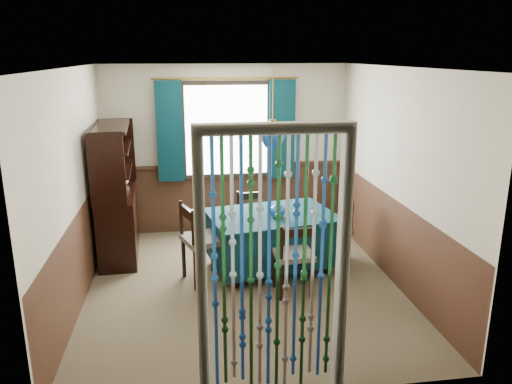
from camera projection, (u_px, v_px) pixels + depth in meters
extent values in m
plane|color=brown|center=(243.00, 285.00, 5.88)|extent=(4.00, 4.00, 0.00)
plane|color=silver|center=(242.00, 67.00, 5.21)|extent=(4.00, 4.00, 0.00)
plane|color=beige|center=(226.00, 150.00, 7.45)|extent=(3.60, 0.00, 3.60)
plane|color=beige|center=(275.00, 251.00, 3.64)|extent=(3.60, 0.00, 3.60)
plane|color=beige|center=(74.00, 189.00, 5.29)|extent=(0.00, 4.00, 4.00)
plane|color=beige|center=(396.00, 177.00, 5.80)|extent=(0.00, 4.00, 4.00)
plane|color=#422719|center=(227.00, 198.00, 7.64)|extent=(3.60, 0.00, 3.60)
plane|color=#422719|center=(274.00, 340.00, 3.86)|extent=(3.60, 0.00, 3.60)
plane|color=#422719|center=(82.00, 255.00, 5.50)|extent=(0.00, 4.00, 4.00)
plane|color=#422719|center=(390.00, 238.00, 6.00)|extent=(0.00, 4.00, 4.00)
cube|color=black|center=(226.00, 130.00, 7.32)|extent=(1.32, 0.12, 1.42)
cube|color=#0A2D37|center=(272.00, 238.00, 6.24)|extent=(1.61, 1.24, 0.58)
cube|color=#0A2D37|center=(272.00, 215.00, 6.16)|extent=(1.68, 1.31, 0.03)
cylinder|color=black|center=(235.00, 282.00, 5.81)|extent=(0.07, 0.07, 0.14)
cylinder|color=black|center=(327.00, 268.00, 6.19)|extent=(0.07, 0.07, 0.14)
cylinder|color=black|center=(218.00, 259.00, 6.47)|extent=(0.07, 0.07, 0.14)
cylinder|color=black|center=(302.00, 247.00, 6.85)|extent=(0.07, 0.07, 0.14)
cylinder|color=black|center=(281.00, 282.00, 5.47)|extent=(0.04, 0.04, 0.44)
cylinder|color=black|center=(311.00, 280.00, 5.53)|extent=(0.04, 0.04, 0.44)
cylinder|color=black|center=(275.00, 270.00, 5.79)|extent=(0.04, 0.04, 0.44)
cylinder|color=black|center=(304.00, 268.00, 5.84)|extent=(0.04, 0.04, 0.44)
cube|color=#5B5549|center=(293.00, 254.00, 5.59)|extent=(0.44, 0.42, 0.06)
cube|color=black|center=(298.00, 233.00, 5.34)|extent=(0.37, 0.05, 0.10)
cylinder|color=black|center=(282.00, 246.00, 5.35)|extent=(0.04, 0.04, 0.43)
cylinder|color=black|center=(313.00, 244.00, 5.41)|extent=(0.04, 0.04, 0.43)
cylinder|color=black|center=(261.00, 232.00, 7.03)|extent=(0.04, 0.04, 0.42)
cylinder|color=black|center=(239.00, 234.00, 6.94)|extent=(0.04, 0.04, 0.42)
cylinder|color=black|center=(268.00, 240.00, 6.74)|extent=(0.04, 0.04, 0.42)
cylinder|color=black|center=(244.00, 242.00, 6.65)|extent=(0.04, 0.04, 0.42)
cube|color=#5B5549|center=(253.00, 221.00, 6.77)|extent=(0.46, 0.45, 0.06)
cube|color=black|center=(250.00, 196.00, 6.84)|extent=(0.35, 0.09, 0.09)
cylinder|color=black|center=(261.00, 204.00, 6.92)|extent=(0.04, 0.04, 0.41)
cylinder|color=black|center=(238.00, 206.00, 6.83)|extent=(0.04, 0.04, 0.41)
cylinder|color=black|center=(184.00, 258.00, 6.05)|extent=(0.05, 0.05, 0.49)
cylinder|color=black|center=(196.00, 270.00, 5.71)|extent=(0.05, 0.05, 0.49)
cylinder|color=black|center=(213.00, 252.00, 6.22)|extent=(0.05, 0.05, 0.49)
cylinder|color=black|center=(226.00, 264.00, 5.88)|extent=(0.05, 0.05, 0.49)
cube|color=#5B5549|center=(204.00, 239.00, 5.89)|extent=(0.59, 0.60, 0.07)
cube|color=black|center=(187.00, 212.00, 5.70)|extent=(0.18, 0.41, 0.11)
cylinder|color=black|center=(181.00, 220.00, 5.92)|extent=(0.04, 0.04, 0.48)
cylinder|color=black|center=(193.00, 230.00, 5.57)|extent=(0.04, 0.04, 0.48)
cylinder|color=black|center=(349.00, 250.00, 6.38)|extent=(0.04, 0.04, 0.43)
cylinder|color=black|center=(338.00, 240.00, 6.70)|extent=(0.04, 0.04, 0.43)
cylinder|color=black|center=(326.00, 252.00, 6.30)|extent=(0.04, 0.04, 0.43)
cylinder|color=black|center=(315.00, 243.00, 6.62)|extent=(0.04, 0.04, 0.43)
cube|color=#5B5549|center=(333.00, 228.00, 6.43)|extent=(0.45, 0.47, 0.06)
cube|color=black|center=(346.00, 204.00, 6.39)|extent=(0.08, 0.37, 0.10)
cylinder|color=black|center=(352.00, 218.00, 6.27)|extent=(0.04, 0.04, 0.42)
cylinder|color=black|center=(340.00, 210.00, 6.59)|extent=(0.04, 0.04, 0.42)
cube|color=black|center=(119.00, 223.00, 6.69)|extent=(0.55, 1.37, 0.88)
cube|color=black|center=(107.00, 170.00, 5.84)|extent=(0.42, 0.07, 0.88)
cube|color=black|center=(119.00, 150.00, 7.07)|extent=(0.42, 0.07, 0.88)
cube|color=black|center=(111.00, 126.00, 6.34)|extent=(0.50, 1.37, 0.04)
cube|color=black|center=(97.00, 159.00, 6.43)|extent=(0.11, 1.33, 0.88)
cube|color=black|center=(117.00, 169.00, 6.49)|extent=(0.44, 1.29, 0.02)
cube|color=black|center=(115.00, 147.00, 6.42)|extent=(0.44, 1.29, 0.02)
cylinder|color=olive|center=(273.00, 101.00, 5.78)|extent=(0.01, 0.01, 0.80)
ellipsoid|color=navy|center=(272.00, 135.00, 5.89)|extent=(0.28, 0.28, 0.35)
cylinder|color=olive|center=(273.00, 121.00, 5.84)|extent=(0.09, 0.09, 0.03)
imported|color=navy|center=(277.00, 210.00, 6.01)|extent=(0.19, 0.19, 0.19)
imported|color=beige|center=(115.00, 171.00, 6.19)|extent=(0.28, 0.28, 0.05)
imported|color=beige|center=(123.00, 178.00, 6.90)|extent=(0.23, 0.23, 0.20)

